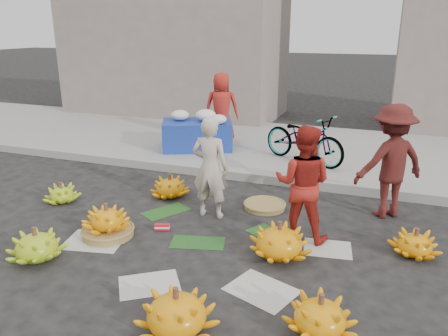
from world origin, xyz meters
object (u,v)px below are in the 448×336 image
(banana_bunch_0, at_px, (107,222))
(banana_bunch_4, at_px, (279,241))
(vendor_cream, at_px, (210,168))
(flower_table, at_px, (197,133))
(bicycle, at_px, (304,138))

(banana_bunch_0, height_order, banana_bunch_4, banana_bunch_4)
(vendor_cream, height_order, flower_table, vendor_cream)
(banana_bunch_0, distance_m, flower_table, 3.81)
(banana_bunch_0, xyz_separation_m, vendor_cream, (0.97, 1.03, 0.51))
(banana_bunch_4, xyz_separation_m, bicycle, (-0.36, 3.37, 0.37))
(banana_bunch_0, bearing_deg, bicycle, 63.94)
(banana_bunch_0, bearing_deg, vendor_cream, 46.62)
(banana_bunch_0, height_order, vendor_cream, vendor_cream)
(vendor_cream, bearing_deg, bicycle, -108.52)
(flower_table, bearing_deg, vendor_cream, -87.72)
(banana_bunch_4, xyz_separation_m, vendor_cream, (-1.16, 0.79, 0.50))
(vendor_cream, distance_m, flower_table, 3.09)
(banana_bunch_0, relative_size, flower_table, 0.45)
(vendor_cream, relative_size, flower_table, 0.87)
(banana_bunch_4, bearing_deg, vendor_cream, 145.62)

